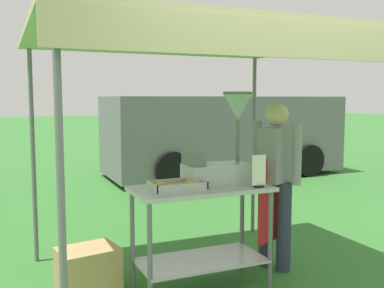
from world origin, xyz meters
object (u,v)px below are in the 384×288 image
(van_grey, at_px, (224,134))
(donut_fryer, at_px, (222,149))
(donut_cart, at_px, (201,216))
(vendor, at_px, (275,177))
(supply_crate, at_px, (88,269))
(menu_sign, at_px, (259,173))
(stall_canopy, at_px, (197,45))
(donut_tray, at_px, (178,187))

(van_grey, bearing_deg, donut_fryer, -117.52)
(donut_cart, bearing_deg, vendor, 9.29)
(vendor, height_order, van_grey, van_grey)
(vendor, distance_m, supply_crate, 1.91)
(menu_sign, bearing_deg, vendor, 41.00)
(stall_canopy, xyz_separation_m, vendor, (0.84, 0.04, -1.20))
(stall_canopy, bearing_deg, donut_cart, -90.00)
(vendor, bearing_deg, donut_fryer, -173.41)
(menu_sign, bearing_deg, donut_tray, 165.52)
(donut_tray, relative_size, van_grey, 0.09)
(donut_cart, distance_m, supply_crate, 1.08)
(stall_canopy, distance_m, donut_cart, 1.46)
(donut_tray, distance_m, van_grey, 6.07)
(stall_canopy, relative_size, donut_cart, 2.31)
(donut_fryer, relative_size, supply_crate, 1.48)
(menu_sign, bearing_deg, stall_canopy, 144.77)
(stall_canopy, distance_m, menu_sign, 1.21)
(supply_crate, bearing_deg, van_grey, 51.82)
(van_grey, bearing_deg, menu_sign, -114.45)
(donut_cart, height_order, van_grey, van_grey)
(stall_canopy, xyz_separation_m, donut_tray, (-0.23, -0.14, -1.18))
(menu_sign, distance_m, vendor, 0.55)
(stall_canopy, height_order, menu_sign, stall_canopy)
(stall_canopy, distance_m, van_grey, 5.96)
(stall_canopy, xyz_separation_m, donut_fryer, (0.23, -0.03, -0.90))
(donut_tray, distance_m, supply_crate, 1.07)
(stall_canopy, relative_size, van_grey, 0.55)
(van_grey, bearing_deg, donut_cart, -119.18)
(menu_sign, bearing_deg, donut_fryer, 126.99)
(menu_sign, relative_size, vendor, 0.17)
(donut_tray, distance_m, donut_fryer, 0.55)
(donut_tray, bearing_deg, stall_canopy, 30.87)
(donut_fryer, bearing_deg, menu_sign, -53.01)
(donut_tray, xyz_separation_m, vendor, (1.07, 0.18, -0.02))
(donut_tray, distance_m, vendor, 1.09)
(menu_sign, distance_m, van_grey, 5.92)
(stall_canopy, xyz_separation_m, van_grey, (2.89, 5.07, -1.23))
(menu_sign, height_order, van_grey, van_grey)
(supply_crate, bearing_deg, donut_fryer, -13.16)
(vendor, bearing_deg, van_grey, 67.89)
(donut_tray, xyz_separation_m, menu_sign, (0.67, -0.17, 0.09))
(donut_tray, bearing_deg, supply_crate, 151.35)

